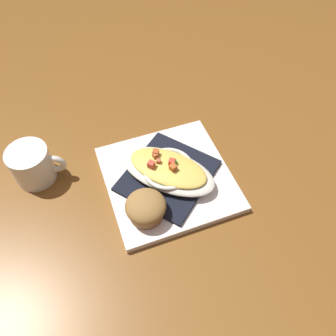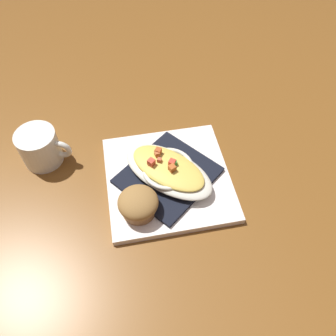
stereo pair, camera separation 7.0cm
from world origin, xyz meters
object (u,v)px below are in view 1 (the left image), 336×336
Objects in this scene: gratin_dish at (168,169)px; muffin at (146,208)px; square_plate at (168,179)px; coffee_mug at (33,166)px.

gratin_dish and muffin have the same top height.
muffin is at bearing -43.36° from square_plate.
coffee_mug reaches higher than gratin_dish.
square_plate is 2.26× the size of coffee_mug.
muffin is 0.26m from coffee_mug.
muffin is (0.07, -0.07, 0.03)m from square_plate.
gratin_dish is 2.79× the size of muffin.
coffee_mug is at bearing -111.07° from square_plate.
coffee_mug is (-0.10, -0.26, -0.00)m from gratin_dish.
gratin_dish reaches higher than square_plate.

